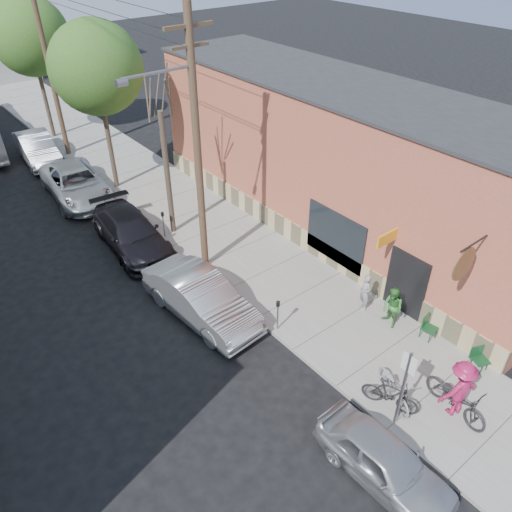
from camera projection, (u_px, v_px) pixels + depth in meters
ground at (246, 381)px, 15.86m from camera, size 120.00×120.00×0.00m
sidewalk at (179, 206)px, 25.02m from camera, size 4.50×58.00×0.15m
cafe_building at (337, 161)px, 21.77m from camera, size 6.60×20.20×6.61m
sign_post at (404, 383)px, 13.48m from camera, size 0.07×0.45×2.80m
parking_meter_near at (278, 311)px, 17.16m from camera, size 0.14×0.14×1.24m
parking_meter_far at (163, 220)px, 22.12m from camera, size 0.14×0.14×1.24m
utility_pole_near at (196, 146)px, 17.76m from camera, size 3.57×0.28×10.00m
utility_pole_far at (48, 64)px, 27.27m from camera, size 1.80×0.28×10.00m
tree_bare at (167, 175)px, 21.39m from camera, size 0.24×0.24×5.60m
tree_leafy_mid at (96, 68)px, 23.22m from camera, size 4.36×4.36×8.28m
tree_leafy_far at (30, 36)px, 29.08m from camera, size 4.54×4.54×8.34m
patio_chair_a at (429, 328)px, 17.02m from camera, size 0.57×0.57×0.88m
patio_chair_b at (480, 360)px, 15.83m from camera, size 0.66×0.66×0.88m
patron_grey at (365, 292)px, 18.12m from camera, size 0.54×0.64×1.49m
patron_green at (392, 308)px, 17.35m from camera, size 0.75×0.88×1.58m
cyclist at (459, 389)px, 14.19m from camera, size 1.42×1.07×1.95m
cyclist_bike at (456, 398)px, 14.43m from camera, size 1.01×2.21×1.12m
parked_bike_a at (390, 395)px, 14.59m from camera, size 1.11×1.78×1.03m
parked_bike_b at (394, 388)px, 14.84m from camera, size 1.35×1.96×0.98m
car_0 at (384, 461)px, 12.84m from camera, size 1.66×3.95×1.33m
car_1 at (201, 298)px, 17.95m from camera, size 2.20×5.21×1.67m
car_2 at (131, 233)px, 21.69m from camera, size 2.63×5.47×1.54m
car_3 at (77, 184)px, 25.49m from camera, size 3.10×5.86×1.57m
car_4 at (37, 148)px, 29.17m from camera, size 2.19×5.09×1.63m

